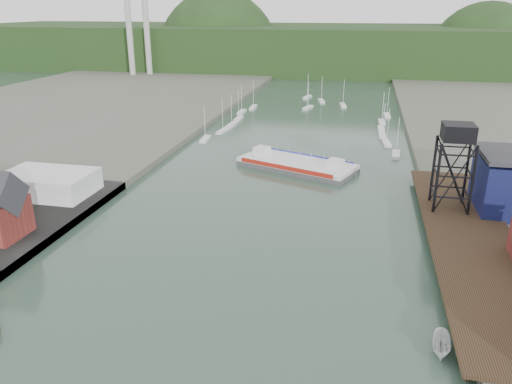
% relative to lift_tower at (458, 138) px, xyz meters
% --- Properties ---
extents(east_pier, '(14.00, 70.00, 2.45)m').
position_rel_lift_tower_xyz_m(east_pier, '(2.00, -13.00, -13.75)').
color(east_pier, black).
rests_on(east_pier, ground).
extents(white_shed, '(18.00, 12.00, 4.50)m').
position_rel_lift_tower_xyz_m(white_shed, '(-79.00, -8.00, -11.80)').
color(white_shed, silver).
rests_on(white_shed, west_quay).
extents(lift_tower, '(6.50, 6.50, 16.00)m').
position_rel_lift_tower_xyz_m(lift_tower, '(0.00, 0.00, 0.00)').
color(lift_tower, black).
rests_on(lift_tower, east_pier).
extents(marina_sailboats, '(57.71, 92.65, 0.90)m').
position_rel_lift_tower_xyz_m(marina_sailboats, '(-34.92, 80.46, -15.30)').
color(marina_sailboats, silver).
rests_on(marina_sailboats, ground).
extents(smokestacks, '(11.20, 8.20, 60.00)m').
position_rel_lift_tower_xyz_m(smokestacks, '(-141.00, 174.50, 14.35)').
color(smokestacks, '#AAAAA4').
rests_on(smokestacks, ground).
extents(distant_hills, '(500.00, 120.00, 80.00)m').
position_rel_lift_tower_xyz_m(distant_hills, '(-38.98, 243.35, -5.27)').
color(distant_hills, '#1E3316').
rests_on(distant_hills, ground).
extents(chain_ferry, '(30.69, 21.09, 4.10)m').
position_rel_lift_tower_xyz_m(chain_ferry, '(-31.99, 23.97, -14.47)').
color(chain_ferry, '#464648').
rests_on(chain_ferry, ground).
extents(motorboat, '(2.73, 5.61, 2.08)m').
position_rel_lift_tower_xyz_m(motorboat, '(-6.17, -41.96, -14.61)').
color(motorboat, silver).
rests_on(motorboat, ground).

